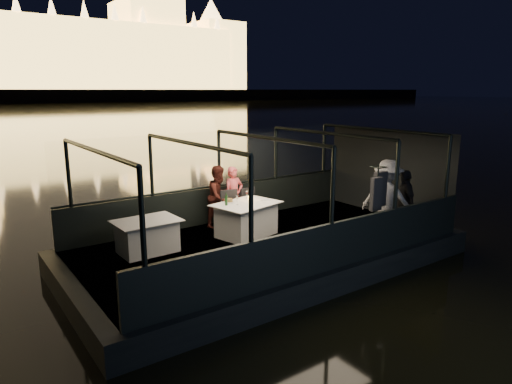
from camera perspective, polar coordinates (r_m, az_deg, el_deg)
boat_hull at (r=10.39m, az=1.29°, el=-8.77°), size 8.60×4.40×1.00m
boat_deck at (r=10.22m, az=1.31°, el=-6.26°), size 8.00×4.00×0.04m
gunwale_port at (r=11.69m, az=-4.55°, el=-1.47°), size 8.00×0.08×0.90m
gunwale_starboard at (r=8.64m, az=9.32°, el=-6.74°), size 8.00×0.08×0.90m
cabin_glass_port at (r=11.46m, az=-4.65°, el=4.11°), size 8.00×0.02×1.40m
cabin_glass_starboard at (r=8.33m, az=9.60°, el=0.75°), size 8.00×0.02×1.40m
cabin_roof_glass at (r=9.72m, az=1.37°, el=6.78°), size 8.00×4.00×0.02m
end_wall_fore at (r=8.24m, az=-21.63°, el=-3.34°), size 0.02×4.00×2.30m
end_wall_aft at (r=12.66m, az=16.03°, el=2.41°), size 0.02×4.00×2.30m
canopy_ribs at (r=9.91m, az=1.34°, el=0.15°), size 8.00×4.00×2.30m
dining_table_central at (r=10.50m, az=-1.22°, el=-3.43°), size 1.65×1.34×0.77m
dining_table_aft at (r=9.70m, az=-13.44°, el=-5.16°), size 1.32×0.98×0.69m
chair_port_left at (r=10.89m, az=-2.85°, el=-2.50°), size 0.49×0.49×0.94m
chair_port_right at (r=11.29m, az=-0.49°, el=-1.94°), size 0.44×0.44×0.90m
coat_stand at (r=9.95m, az=14.79°, el=-1.70°), size 0.55×0.47×1.78m
person_woman_coral at (r=11.38m, az=-2.79°, el=-0.28°), size 0.54×0.37×1.44m
person_man_maroon at (r=11.14m, az=-4.60°, el=-0.59°), size 0.88×0.79×1.52m
passenger_stripe at (r=10.69m, az=16.08°, el=-1.07°), size 1.07×1.32×1.79m
passenger_dark at (r=11.08m, az=18.06°, el=-0.72°), size 0.76×0.96×1.51m
wine_bottle at (r=10.21m, az=-3.74°, el=-0.85°), size 0.08×0.08×0.29m
bread_basket at (r=10.51m, az=-3.44°, el=-1.06°), size 0.25×0.25×0.08m
amber_candle at (r=10.73m, az=-0.90°, el=-0.76°), size 0.07×0.07×0.08m
plate_near at (r=10.73m, az=1.05°, el=-0.94°), size 0.27×0.27×0.02m
plate_far at (r=10.46m, az=-3.30°, el=-1.31°), size 0.32×0.32×0.02m
wine_glass_white at (r=10.24m, az=-2.37°, el=-1.10°), size 0.08×0.08×0.21m
wine_glass_red at (r=10.86m, az=-1.16°, el=-0.31°), size 0.08×0.08×0.18m
wine_glass_empty at (r=10.44m, az=-0.42°, el=-0.83°), size 0.06×0.06×0.18m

